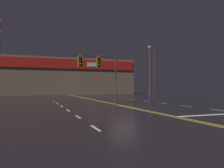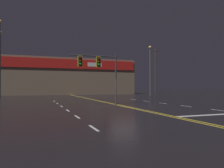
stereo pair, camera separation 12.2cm
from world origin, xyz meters
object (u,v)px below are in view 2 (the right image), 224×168
object	(u,v)px
streetlight_far_left	(0,50)
streetlight_median_approach	(150,64)
streetlight_near_right	(0,56)
traffic_signal_median	(97,66)

from	to	relation	value
streetlight_far_left	streetlight_median_approach	bearing A→B (deg)	0.77
streetlight_near_right	streetlight_far_left	size ratio (longest dim) A/B	0.92
traffic_signal_median	streetlight_median_approach	size ratio (longest dim) A/B	0.51
streetlight_near_right	traffic_signal_median	bearing A→B (deg)	-61.93
traffic_signal_median	streetlight_median_approach	distance (m)	22.75
traffic_signal_median	streetlight_far_left	world-z (taller)	streetlight_far_left
streetlight_near_right	streetlight_median_approach	world-z (taller)	streetlight_near_right
traffic_signal_median	streetlight_far_left	size ratio (longest dim) A/B	0.41
streetlight_near_right	streetlight_far_left	distance (m)	3.33
traffic_signal_median	streetlight_near_right	bearing A→B (deg)	118.07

